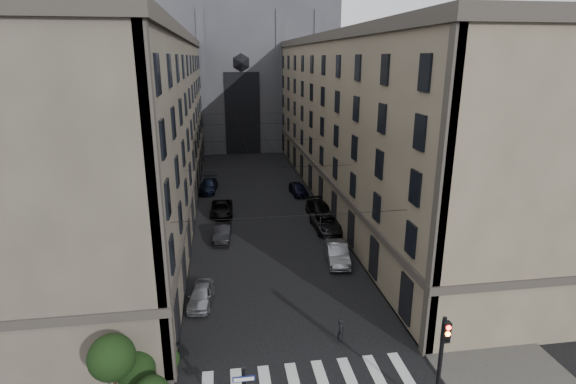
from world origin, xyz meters
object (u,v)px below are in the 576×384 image
gothic_tower (238,49)px  car_left_far (208,186)px  car_right_far (298,189)px  car_right_midfar (320,210)px  pedestrian (341,331)px  car_left_midnear (223,233)px  car_right_near (337,253)px  car_right_midnear (327,223)px  car_left_near (201,295)px  car_left_midfar (222,209)px  traffic_light_right (442,355)px

gothic_tower → car_left_far: size_ratio=11.15×
car_left_far → car_right_far: bearing=-8.4°
car_right_midfar → pedestrian: 22.04m
car_left_midnear → car_right_near: bearing=-28.1°
gothic_tower → car_right_near: bearing=-84.7°
car_right_midnear → car_left_near: bearing=-134.7°
car_right_midfar → pedestrian: (-3.65, -21.73, 0.02)m
car_left_midfar → car_left_near: bearing=-93.1°
gothic_tower → pedestrian: 69.13m
gothic_tower → car_left_near: 63.82m
car_left_midnear → car_right_midfar: (10.40, 4.76, 0.08)m
car_left_midnear → car_right_midnear: size_ratio=0.79×
traffic_light_right → car_left_midnear: 25.18m
car_right_near → car_right_far: size_ratio=1.09×
traffic_light_right → pedestrian: (-3.05, 6.08, -2.48)m
traffic_light_right → car_right_midnear: 24.20m
car_left_near → car_left_midfar: 18.41m
gothic_tower → car_left_midfar: bearing=-95.6°
car_left_far → car_right_far: car_left_far is taller
car_right_far → pedestrian: bearing=-99.8°
car_left_midfar → car_right_midnear: size_ratio=0.93×
car_right_far → car_left_midfar: bearing=-152.0°
car_right_midnear → gothic_tower: bearing=96.2°
car_left_far → car_right_midnear: 19.25m
car_left_near → pedestrian: 10.15m
pedestrian → gothic_tower: bearing=19.6°
car_right_midfar → car_right_near: bearing=-101.3°
car_left_midnear → car_left_midfar: bearing=95.3°
gothic_tower → car_right_midfar: 48.71m
gothic_tower → car_right_midfar: gothic_tower is taller
car_right_midfar → pedestrian: pedestrian is taller
car_left_far → car_right_midfar: 16.60m
car_left_far → car_right_midnear: car_left_far is taller
car_left_midfar → car_right_near: bearing=-52.9°
traffic_light_right → car_left_far: bearing=106.2°
car_left_midnear → car_right_midfar: bearing=29.9°
car_left_midfar → car_right_midnear: car_right_midnear is taller
gothic_tower → car_left_far: (-5.80, -33.76, -17.04)m
car_right_midnear → pedestrian: (-3.43, -17.98, 0.06)m
car_right_midnear → car_right_far: car_right_far is taller
car_left_near → pedestrian: bearing=-27.5°
car_left_midfar → car_right_midfar: size_ratio=0.92×
car_left_midnear → car_right_midnear: 10.23m
traffic_light_right → car_left_midnear: traffic_light_right is taller
gothic_tower → car_right_midnear: bearing=-83.0°
pedestrian → car_right_midnear: bearing=6.6°
pedestrian → traffic_light_right: bearing=-135.9°
car_left_far → car_right_midfar: (12.00, -11.47, 0.03)m
traffic_light_right → car_right_near: (-0.43, 16.88, -2.50)m
car_right_near → car_left_midnear: bearing=154.3°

